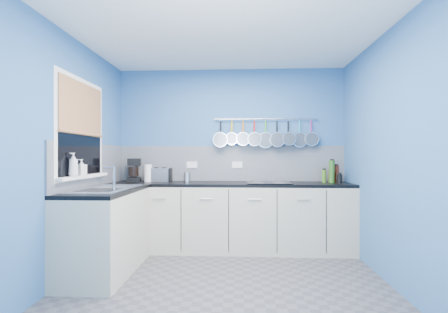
# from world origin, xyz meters

# --- Properties ---
(floor) EXTENTS (3.20, 3.00, 0.02)m
(floor) POSITION_xyz_m (0.00, 0.00, -0.01)
(floor) COLOR #47474C
(floor) RESTS_ON ground
(ceiling) EXTENTS (3.20, 3.00, 0.02)m
(ceiling) POSITION_xyz_m (0.00, 0.00, 2.51)
(ceiling) COLOR white
(ceiling) RESTS_ON ground
(wall_back) EXTENTS (3.20, 0.02, 2.50)m
(wall_back) POSITION_xyz_m (0.00, 1.51, 1.25)
(wall_back) COLOR #316199
(wall_back) RESTS_ON ground
(wall_front) EXTENTS (3.20, 0.02, 2.50)m
(wall_front) POSITION_xyz_m (0.00, -1.51, 1.25)
(wall_front) COLOR #316199
(wall_front) RESTS_ON ground
(wall_left) EXTENTS (0.02, 3.00, 2.50)m
(wall_left) POSITION_xyz_m (-1.61, 0.00, 1.25)
(wall_left) COLOR #316199
(wall_left) RESTS_ON ground
(wall_right) EXTENTS (0.02, 3.00, 2.50)m
(wall_right) POSITION_xyz_m (1.61, 0.00, 1.25)
(wall_right) COLOR #316199
(wall_right) RESTS_ON ground
(backsplash_back) EXTENTS (3.20, 0.02, 0.50)m
(backsplash_back) POSITION_xyz_m (0.00, 1.49, 1.15)
(backsplash_back) COLOR gray
(backsplash_back) RESTS_ON wall_back
(backsplash_left) EXTENTS (0.02, 1.80, 0.50)m
(backsplash_left) POSITION_xyz_m (-1.59, 0.60, 1.15)
(backsplash_left) COLOR gray
(backsplash_left) RESTS_ON wall_left
(cabinet_run_back) EXTENTS (3.20, 0.60, 0.86)m
(cabinet_run_back) POSITION_xyz_m (0.00, 1.20, 0.43)
(cabinet_run_back) COLOR #B7B39D
(cabinet_run_back) RESTS_ON ground
(worktop_back) EXTENTS (3.20, 0.60, 0.04)m
(worktop_back) POSITION_xyz_m (0.00, 1.20, 0.88)
(worktop_back) COLOR black
(worktop_back) RESTS_ON cabinet_run_back
(cabinet_run_left) EXTENTS (0.60, 1.20, 0.86)m
(cabinet_run_left) POSITION_xyz_m (-1.30, 0.30, 0.43)
(cabinet_run_left) COLOR #B7B39D
(cabinet_run_left) RESTS_ON ground
(worktop_left) EXTENTS (0.60, 1.20, 0.04)m
(worktop_left) POSITION_xyz_m (-1.30, 0.30, 0.88)
(worktop_left) COLOR black
(worktop_left) RESTS_ON cabinet_run_left
(window_frame) EXTENTS (0.01, 1.00, 1.10)m
(window_frame) POSITION_xyz_m (-1.58, 0.30, 1.55)
(window_frame) COLOR white
(window_frame) RESTS_ON wall_left
(window_glass) EXTENTS (0.01, 0.90, 1.00)m
(window_glass) POSITION_xyz_m (-1.57, 0.30, 1.55)
(window_glass) COLOR black
(window_glass) RESTS_ON wall_left
(bamboo_blind) EXTENTS (0.01, 0.90, 0.55)m
(bamboo_blind) POSITION_xyz_m (-1.56, 0.30, 1.77)
(bamboo_blind) COLOR #B27045
(bamboo_blind) RESTS_ON wall_left
(window_sill) EXTENTS (0.10, 0.98, 0.03)m
(window_sill) POSITION_xyz_m (-1.55, 0.30, 1.04)
(window_sill) COLOR white
(window_sill) RESTS_ON wall_left
(sink_unit) EXTENTS (0.50, 0.95, 0.01)m
(sink_unit) POSITION_xyz_m (-1.30, 0.30, 0.90)
(sink_unit) COLOR silver
(sink_unit) RESTS_ON worktop_left
(mixer_tap) EXTENTS (0.12, 0.08, 0.26)m
(mixer_tap) POSITION_xyz_m (-1.14, 0.12, 1.03)
(mixer_tap) COLOR silver
(mixer_tap) RESTS_ON worktop_left
(socket_left) EXTENTS (0.15, 0.01, 0.09)m
(socket_left) POSITION_xyz_m (-0.55, 1.48, 1.13)
(socket_left) COLOR white
(socket_left) RESTS_ON backsplash_back
(socket_right) EXTENTS (0.15, 0.01, 0.09)m
(socket_right) POSITION_xyz_m (0.10, 1.48, 1.13)
(socket_right) COLOR white
(socket_right) RESTS_ON backsplash_back
(pot_rail) EXTENTS (1.45, 0.02, 0.02)m
(pot_rail) POSITION_xyz_m (0.50, 1.45, 1.78)
(pot_rail) COLOR silver
(pot_rail) RESTS_ON wall_back
(soap_bottle_a) EXTENTS (0.12, 0.12, 0.24)m
(soap_bottle_a) POSITION_xyz_m (-1.53, 0.06, 1.17)
(soap_bottle_a) COLOR white
(soap_bottle_a) RESTS_ON window_sill
(soap_bottle_b) EXTENTS (0.10, 0.10, 0.17)m
(soap_bottle_b) POSITION_xyz_m (-1.53, 0.22, 1.14)
(soap_bottle_b) COLOR white
(soap_bottle_b) RESTS_ON window_sill
(paper_towel) EXTENTS (0.12, 0.12, 0.24)m
(paper_towel) POSITION_xyz_m (-1.13, 1.27, 1.02)
(paper_towel) COLOR white
(paper_towel) RESTS_ON worktop_back
(coffee_maker) EXTENTS (0.22, 0.24, 0.32)m
(coffee_maker) POSITION_xyz_m (-1.34, 1.29, 1.06)
(coffee_maker) COLOR black
(coffee_maker) RESTS_ON worktop_back
(toaster) EXTENTS (0.31, 0.19, 0.19)m
(toaster) POSITION_xyz_m (-0.97, 1.32, 0.99)
(toaster) COLOR silver
(toaster) RESTS_ON worktop_back
(canister) EXTENTS (0.11, 0.11, 0.13)m
(canister) POSITION_xyz_m (-0.58, 1.24, 0.97)
(canister) COLOR silver
(canister) RESTS_ON worktop_back
(hob) EXTENTS (0.57, 0.50, 0.01)m
(hob) POSITION_xyz_m (0.51, 1.15, 0.91)
(hob) COLOR black
(hob) RESTS_ON worktop_back
(pan_0) EXTENTS (0.21, 0.11, 0.40)m
(pan_0) POSITION_xyz_m (-0.13, 1.44, 1.58)
(pan_0) COLOR silver
(pan_0) RESTS_ON pot_rail
(pan_1) EXTENTS (0.18, 0.07, 0.37)m
(pan_1) POSITION_xyz_m (0.02, 1.44, 1.60)
(pan_1) COLOR silver
(pan_1) RESTS_ON pot_rail
(pan_2) EXTENTS (0.19, 0.11, 0.38)m
(pan_2) POSITION_xyz_m (0.18, 1.44, 1.59)
(pan_2) COLOR silver
(pan_2) RESTS_ON pot_rail
(pan_3) EXTENTS (0.20, 0.12, 0.39)m
(pan_3) POSITION_xyz_m (0.34, 1.44, 1.59)
(pan_3) COLOR silver
(pan_3) RESTS_ON pot_rail
(pan_4) EXTENTS (0.22, 0.06, 0.41)m
(pan_4) POSITION_xyz_m (0.50, 1.44, 1.57)
(pan_4) COLOR silver
(pan_4) RESTS_ON pot_rail
(pan_5) EXTENTS (0.21, 0.12, 0.40)m
(pan_5) POSITION_xyz_m (0.66, 1.44, 1.58)
(pan_5) COLOR silver
(pan_5) RESTS_ON pot_rail
(pan_6) EXTENTS (0.19, 0.13, 0.38)m
(pan_6) POSITION_xyz_m (0.82, 1.44, 1.59)
(pan_6) COLOR silver
(pan_6) RESTS_ON pot_rail
(pan_7) EXTENTS (0.21, 0.06, 0.40)m
(pan_7) POSITION_xyz_m (0.98, 1.44, 1.58)
(pan_7) COLOR silver
(pan_7) RESTS_ON pot_rail
(pan_8) EXTENTS (0.20, 0.08, 0.39)m
(pan_8) POSITION_xyz_m (1.14, 1.44, 1.59)
(pan_8) COLOR silver
(pan_8) RESTS_ON pot_rail
(condiment_0) EXTENTS (0.06, 0.06, 0.23)m
(condiment_0) POSITION_xyz_m (1.44, 1.31, 1.01)
(condiment_0) COLOR #4C190C
(condiment_0) RESTS_ON worktop_back
(condiment_1) EXTENTS (0.05, 0.05, 0.18)m
(condiment_1) POSITION_xyz_m (1.36, 1.32, 0.99)
(condiment_1) COLOR brown
(condiment_1) RESTS_ON worktop_back
(condiment_2) EXTENTS (0.06, 0.06, 0.17)m
(condiment_2) POSITION_xyz_m (1.28, 1.30, 0.98)
(condiment_2) COLOR #3F721E
(condiment_2) RESTS_ON worktop_back
(condiment_3) EXTENTS (0.07, 0.07, 0.11)m
(condiment_3) POSITION_xyz_m (1.45, 1.21, 0.96)
(condiment_3) COLOR black
(condiment_3) RESTS_ON worktop_back
(condiment_4) EXTENTS (0.07, 0.07, 0.30)m
(condiment_4) POSITION_xyz_m (1.35, 1.22, 1.05)
(condiment_4) COLOR #265919
(condiment_4) RESTS_ON worktop_back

